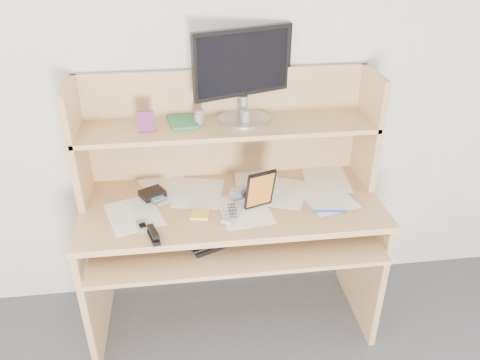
{
  "coord_description": "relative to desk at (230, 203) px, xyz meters",
  "views": [
    {
      "loc": [
        -0.2,
        -0.37,
        1.92
      ],
      "look_at": [
        0.03,
        1.43,
        0.89
      ],
      "focal_mm": 35.0,
      "sensor_mm": 36.0,
      "label": 1
    }
  ],
  "objects": [
    {
      "name": "back_wall",
      "position": [
        0.0,
        0.24,
        0.56
      ],
      "size": [
        3.6,
        0.04,
        2.5
      ],
      "primitive_type": "cube",
      "color": "white",
      "rests_on": "floor"
    },
    {
      "name": "desk",
      "position": [
        0.0,
        0.0,
        0.0
      ],
      "size": [
        1.4,
        0.7,
        1.3
      ],
      "color": "tan",
      "rests_on": "floor"
    },
    {
      "name": "paper_clutter",
      "position": [
        0.0,
        -0.08,
        0.06
      ],
      "size": [
        1.32,
        0.54,
        0.01
      ],
      "primitive_type": "cube",
      "color": "white",
      "rests_on": "desk"
    },
    {
      "name": "keyboard",
      "position": [
        -0.01,
        -0.2,
        -0.03
      ],
      "size": [
        0.46,
        0.32,
        0.03
      ],
      "rotation": [
        0.0,
        0.0,
        0.41
      ],
      "color": "black",
      "rests_on": "desk"
    },
    {
      "name": "tv_remote",
      "position": [
        -0.01,
        -0.19,
        0.07
      ],
      "size": [
        0.12,
        0.17,
        0.02
      ],
      "primitive_type": "cube",
      "rotation": [
        0.0,
        0.0,
        -0.46
      ],
      "color": "#A1A19C",
      "rests_on": "paper_clutter"
    },
    {
      "name": "flip_phone",
      "position": [
        -0.4,
        -0.25,
        0.07
      ],
      "size": [
        0.07,
        0.09,
        0.02
      ],
      "primitive_type": "cube",
      "rotation": [
        0.0,
        0.0,
        0.34
      ],
      "color": "#AEAEB0",
      "rests_on": "paper_clutter"
    },
    {
      "name": "stapler",
      "position": [
        -0.36,
        -0.33,
        0.08
      ],
      "size": [
        0.06,
        0.12,
        0.04
      ],
      "primitive_type": "cube",
      "rotation": [
        0.0,
        0.0,
        0.29
      ],
      "color": "black",
      "rests_on": "paper_clutter"
    },
    {
      "name": "wallet",
      "position": [
        -0.37,
        0.01,
        0.08
      ],
      "size": [
        0.14,
        0.13,
        0.03
      ],
      "primitive_type": "cube",
      "rotation": [
        0.0,
        0.0,
        0.5
      ],
      "color": "black",
      "rests_on": "paper_clutter"
    },
    {
      "name": "sticky_note_pad",
      "position": [
        -0.15,
        -0.17,
        0.06
      ],
      "size": [
        0.09,
        0.09,
        0.01
      ],
      "primitive_type": "cube",
      "rotation": [
        0.0,
        0.0,
        -0.17
      ],
      "color": "#D6E03B",
      "rests_on": "desk"
    },
    {
      "name": "digital_camera",
      "position": [
        0.04,
        -0.05,
        0.09
      ],
      "size": [
        0.09,
        0.07,
        0.05
      ],
      "primitive_type": "cube",
      "rotation": [
        0.0,
        0.0,
        0.47
      ],
      "color": "#AEAEB0",
      "rests_on": "paper_clutter"
    },
    {
      "name": "game_case",
      "position": [
        0.12,
        -0.15,
        0.16
      ],
      "size": [
        0.13,
        0.06,
        0.19
      ],
      "primitive_type": "cube",
      "rotation": [
        0.0,
        0.0,
        0.33
      ],
      "color": "black",
      "rests_on": "paper_clutter"
    },
    {
      "name": "blue_pen",
      "position": [
        0.43,
        -0.23,
        0.07
      ],
      "size": [
        0.16,
        0.03,
        0.01
      ],
      "primitive_type": "cylinder",
      "rotation": [
        1.57,
        0.0,
        1.45
      ],
      "color": "#1A35C9",
      "rests_on": "paper_clutter"
    },
    {
      "name": "card_box",
      "position": [
        -0.37,
        0.03,
        0.44
      ],
      "size": [
        0.07,
        0.02,
        0.1
      ],
      "primitive_type": "cube",
      "rotation": [
        0.0,
        0.0,
        -0.01
      ],
      "color": "#A7162B",
      "rests_on": "desk"
    },
    {
      "name": "shelf_book",
      "position": [
        -0.21,
        0.1,
        0.39
      ],
      "size": [
        0.15,
        0.18,
        0.02
      ],
      "primitive_type": "cube",
      "rotation": [
        0.0,
        0.0,
        0.16
      ],
      "color": "#2E7349",
      "rests_on": "desk"
    },
    {
      "name": "chip_stack_a",
      "position": [
        -0.13,
        0.09,
        0.41
      ],
      "size": [
        0.04,
        0.04,
        0.06
      ],
      "primitive_type": "cylinder",
      "rotation": [
        0.0,
        0.0,
        -0.11
      ],
      "color": "black",
      "rests_on": "desk"
    },
    {
      "name": "chip_stack_b",
      "position": [
        -0.13,
        0.09,
        0.42
      ],
      "size": [
        0.05,
        0.05,
        0.07
      ],
      "primitive_type": "cylinder",
      "rotation": [
        0.0,
        0.0,
        -0.28
      ],
      "color": "white",
      "rests_on": "desk"
    },
    {
      "name": "chip_stack_c",
      "position": [
        -0.13,
        0.09,
        0.41
      ],
      "size": [
        0.05,
        0.05,
        0.05
      ],
      "primitive_type": "cylinder",
      "rotation": [
        0.0,
        0.0,
        -0.4
      ],
      "color": "black",
      "rests_on": "desk"
    },
    {
      "name": "chip_stack_d",
      "position": [
        0.08,
        0.06,
        0.42
      ],
      "size": [
        0.04,
        0.04,
        0.07
      ],
      "primitive_type": "cylinder",
      "rotation": [
        0.0,
        0.0,
        -0.02
      ],
      "color": "silver",
      "rests_on": "desk"
    },
    {
      "name": "monitor",
      "position": [
        0.08,
        0.13,
        0.61
      ],
      "size": [
        0.47,
        0.25,
        0.42
      ],
      "rotation": [
        0.0,
        0.0,
        0.35
      ],
      "color": "#ADACB1",
      "rests_on": "desk"
    }
  ]
}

